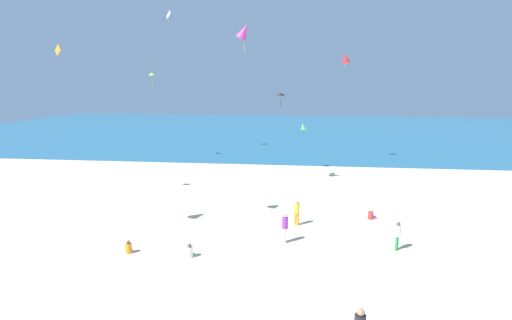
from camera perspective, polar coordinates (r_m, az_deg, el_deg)
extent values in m
plane|color=beige|center=(22.80, 0.77, -9.52)|extent=(120.00, 120.00, 0.00)
cube|color=#236084|center=(67.34, 4.51, 4.84)|extent=(120.00, 60.00, 0.05)
cylinder|color=white|center=(19.86, 4.57, -11.66)|extent=(0.14, 0.14, 0.81)
cylinder|color=white|center=(19.69, 4.56, -11.87)|extent=(0.14, 0.14, 0.81)
cylinder|color=purple|center=(19.50, 4.60, -9.86)|extent=(0.33, 0.33, 0.61)
sphere|color=tan|center=(19.35, 4.62, -8.75)|extent=(0.22, 0.22, 0.22)
cylinder|color=orange|center=(22.07, 6.64, -9.27)|extent=(0.13, 0.13, 0.77)
cylinder|color=orange|center=(22.14, 6.24, -9.19)|extent=(0.13, 0.13, 0.77)
cylinder|color=yellow|center=(21.87, 6.48, -7.59)|extent=(0.41, 0.41, 0.58)
sphere|color=tan|center=(21.75, 6.51, -6.64)|extent=(0.21, 0.21, 0.21)
cylinder|color=white|center=(18.54, -10.45, -14.12)|extent=(0.40, 0.40, 0.52)
sphere|color=brown|center=(18.39, -10.49, -13.14)|extent=(0.21, 0.21, 0.21)
cube|color=#19ADB2|center=(18.81, -10.38, -14.35)|extent=(0.33, 0.42, 0.15)
sphere|color=#A87A5B|center=(12.21, 16.22, -22.08)|extent=(0.24, 0.24, 0.24)
cylinder|color=red|center=(24.04, 17.64, -8.32)|extent=(0.45, 0.45, 0.49)
sphere|color=beige|center=(23.93, 17.69, -7.57)|extent=(0.20, 0.20, 0.20)
cube|color=#D8599E|center=(24.23, 17.94, -8.62)|extent=(0.44, 0.41, 0.14)
cylinder|color=orange|center=(19.73, -19.47, -13.02)|extent=(0.45, 0.45, 0.49)
sphere|color=brown|center=(19.59, -19.54, -12.14)|extent=(0.20, 0.20, 0.20)
cube|color=red|center=(19.98, -19.54, -13.25)|extent=(0.41, 0.43, 0.14)
cylinder|color=green|center=(20.17, 21.27, -12.19)|extent=(0.13, 0.13, 0.75)
cylinder|color=green|center=(20.32, 21.41, -12.02)|extent=(0.13, 0.13, 0.75)
cylinder|color=white|center=(19.99, 21.49, -10.37)|extent=(0.42, 0.42, 0.57)
sphere|color=brown|center=(19.86, 21.57, -9.36)|extent=(0.21, 0.21, 0.21)
cube|color=orange|center=(28.30, -28.81, 14.97)|extent=(0.67, 0.43, 0.76)
cylinder|color=purple|center=(28.26, -28.70, 13.84)|extent=(0.06, 0.07, 0.59)
pyramid|color=#99DB33|center=(40.72, -16.14, 12.92)|extent=(0.89, 0.94, 0.31)
cylinder|color=orange|center=(40.71, -16.05, 11.57)|extent=(0.06, 0.05, 0.90)
cone|color=green|center=(31.80, 7.43, 5.25)|extent=(0.89, 0.89, 0.78)
cylinder|color=blue|center=(31.88, 7.40, 4.17)|extent=(0.11, 0.11, 0.69)
cone|color=#DB3DA8|center=(27.62, -1.92, 19.65)|extent=(1.44, 1.30, 1.24)
cylinder|color=#99DB33|center=(27.51, -1.91, 17.68)|extent=(0.23, 0.15, 1.09)
pyramid|color=black|center=(33.35, 3.91, 10.35)|extent=(0.74, 0.62, 0.30)
cylinder|color=black|center=(33.40, 3.88, 8.96)|extent=(0.06, 0.12, 0.74)
cone|color=red|center=(39.13, 13.92, 15.35)|extent=(1.31, 1.37, 1.19)
cylinder|color=#99DB33|center=(39.10, 13.87, 14.42)|extent=(0.09, 0.10, 0.51)
cube|color=white|center=(44.88, -13.65, 21.42)|extent=(0.74, 0.85, 1.03)
cylinder|color=yellow|center=(44.78, -13.61, 20.68)|extent=(0.05, 0.05, 0.40)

